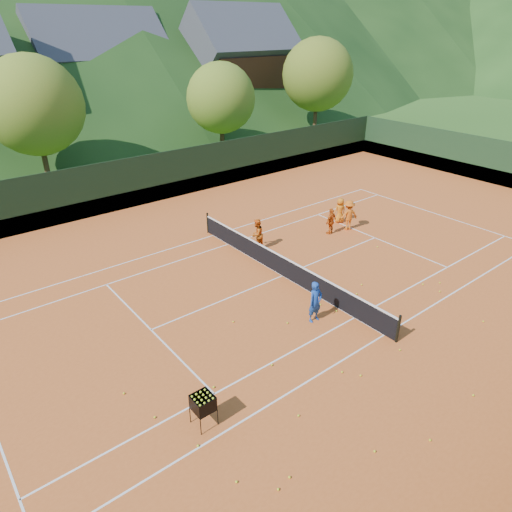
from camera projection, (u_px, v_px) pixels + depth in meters
ground at (283, 276)px, 20.14m from camera, size 400.00×400.00×0.00m
clay_court at (283, 276)px, 20.13m from camera, size 40.00×24.00×0.02m
coach at (315, 302)px, 16.75m from camera, size 0.60×0.39×1.63m
student_a at (257, 234)px, 22.18m from camera, size 0.89×0.78×1.56m
student_b at (331, 221)px, 23.84m from camera, size 0.88×0.49×1.42m
student_c at (340, 210)px, 25.23m from camera, size 0.78×0.61×1.40m
student_d at (348, 215)px, 24.29m from camera, size 1.20×0.91×1.64m
tennis_ball_0 at (362, 285)px, 19.37m from camera, size 0.07×0.07×0.07m
tennis_ball_1 at (349, 310)px, 17.65m from camera, size 0.07×0.07×0.07m
tennis_ball_2 at (357, 294)px, 18.71m from camera, size 0.07×0.07×0.07m
tennis_ball_3 at (278, 489)px, 10.88m from camera, size 0.07×0.07×0.07m
tennis_ball_4 at (320, 305)px, 18.01m from camera, size 0.07×0.07×0.07m
tennis_ball_5 at (236, 482)px, 11.05m from camera, size 0.07×0.07×0.07m
tennis_ball_6 at (233, 322)px, 16.98m from camera, size 0.07×0.07×0.07m
tennis_ball_7 at (214, 387)px, 13.93m from camera, size 0.07×0.07×0.07m
tennis_ball_8 at (336, 311)px, 17.61m from camera, size 0.07×0.07×0.07m
tennis_ball_9 at (440, 292)px, 18.88m from camera, size 0.07×0.07×0.07m
tennis_ball_10 at (473, 395)px, 13.62m from camera, size 0.07×0.07×0.07m
tennis_ball_11 at (483, 321)px, 16.99m from camera, size 0.07×0.07×0.07m
tennis_ball_12 at (378, 247)px, 22.65m from camera, size 0.07×0.07×0.07m
tennis_ball_13 at (289, 477)px, 11.17m from camera, size 0.07×0.07×0.07m
tennis_ball_14 at (299, 416)px, 12.92m from camera, size 0.07×0.07×0.07m
tennis_ball_15 at (423, 284)px, 19.40m from camera, size 0.07×0.07×0.07m
tennis_ball_16 at (288, 323)px, 16.90m from camera, size 0.07×0.07×0.07m
tennis_ball_17 at (272, 365)px, 14.83m from camera, size 0.07×0.07×0.07m
tennis_ball_18 at (375, 451)px, 11.84m from camera, size 0.07×0.07×0.07m
tennis_ball_19 at (440, 283)px, 19.52m from camera, size 0.07×0.07×0.07m
tennis_ball_20 at (198, 446)px, 12.00m from camera, size 0.07×0.07×0.07m
tennis_ball_21 at (342, 372)px, 14.52m from camera, size 0.07×0.07×0.07m
tennis_ball_24 at (155, 417)px, 12.86m from camera, size 0.07×0.07×0.07m
tennis_ball_25 at (124, 393)px, 13.69m from camera, size 0.07×0.07×0.07m
tennis_ball_27 at (400, 350)px, 15.51m from camera, size 0.07×0.07×0.07m
tennis_ball_28 at (361, 375)px, 14.39m from camera, size 0.07×0.07×0.07m
tennis_ball_29 at (430, 440)px, 12.16m from camera, size 0.07×0.07×0.07m
court_lines at (283, 276)px, 20.13m from camera, size 23.83×11.03×0.00m
tennis_net at (283, 266)px, 19.90m from camera, size 0.10×12.07×1.10m
perimeter_fence at (283, 250)px, 19.56m from camera, size 40.40×24.24×3.00m
ball_hopper at (203, 404)px, 12.37m from camera, size 0.57×0.57×1.00m
chalet_mid at (101, 80)px, 44.85m from camera, size 12.65×8.82×11.45m
chalet_right at (239, 71)px, 49.71m from camera, size 11.50×8.82×11.91m
tree_b at (33, 106)px, 29.47m from camera, size 6.40×6.40×8.40m
tree_c at (221, 98)px, 36.83m from camera, size 5.60×5.60×7.35m
tree_d at (318, 75)px, 43.74m from camera, size 6.80×6.80×8.93m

